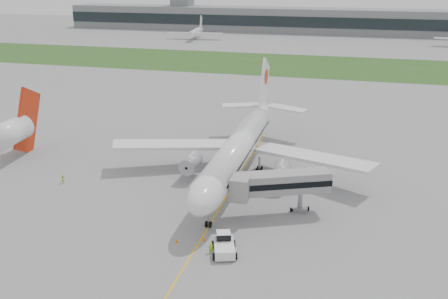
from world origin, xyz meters
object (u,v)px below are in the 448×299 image
(neighbor_aircraft, at_px, (11,132))
(pushback_tug, at_px, (224,244))
(ground_crew_near, at_px, (211,247))
(jet_bridge, at_px, (277,184))
(airliner, at_px, (240,146))

(neighbor_aircraft, bearing_deg, pushback_tug, -28.25)
(ground_crew_near, relative_size, neighbor_aircraft, 0.09)
(jet_bridge, bearing_deg, airliner, 99.19)
(jet_bridge, height_order, ground_crew_near, jet_bridge)
(pushback_tug, relative_size, jet_bridge, 0.36)
(airliner, bearing_deg, neighbor_aircraft, -176.18)
(airliner, relative_size, ground_crew_near, 33.20)
(airliner, relative_size, neighbor_aircraft, 3.13)
(ground_crew_near, xyz_separation_m, neighbor_aircraft, (-47.15, 23.52, 4.76))
(jet_bridge, relative_size, neighbor_aircraft, 0.84)
(airliner, height_order, pushback_tug, airliner)
(ground_crew_near, distance_m, neighbor_aircraft, 52.91)
(pushback_tug, bearing_deg, ground_crew_near, -173.72)
(airliner, distance_m, pushback_tug, 26.47)
(airliner, relative_size, jet_bridge, 3.73)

